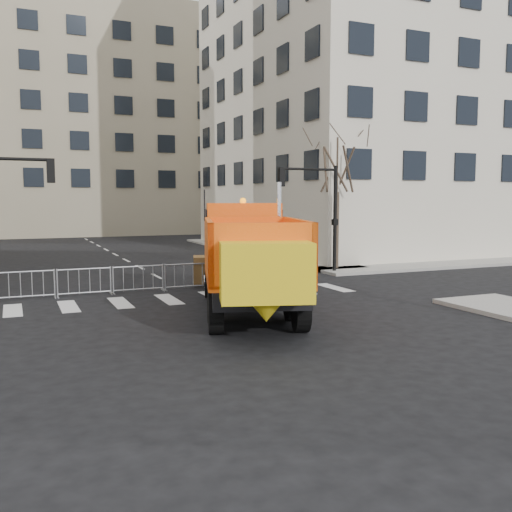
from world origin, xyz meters
name	(u,v)px	position (x,y,z in m)	size (l,w,h in m)	color
ground	(253,327)	(0.00, 0.00, 0.00)	(120.00, 120.00, 0.00)	black
sidewalk_back	(176,285)	(0.00, 8.50, 0.07)	(64.00, 5.00, 0.15)	gray
building_right	(382,37)	(20.00, 22.00, 16.00)	(22.00, 22.00, 32.00)	beige
building_far	(70,124)	(0.00, 52.00, 12.00)	(30.00, 18.00, 24.00)	tan
traffic_light_right	(335,220)	(8.50, 9.50, 2.70)	(0.18, 0.18, 5.40)	black
crowd_barriers	(164,277)	(-0.75, 7.60, 0.55)	(12.60, 0.60, 1.10)	#9EA0A5
street_tree	(337,199)	(9.20, 10.50, 3.75)	(3.00, 3.00, 7.50)	#382B21
plow_truck	(249,255)	(0.65, 1.83, 1.93)	(6.15, 11.57, 4.34)	black
cop_a	(251,264)	(2.88, 7.00, 1.02)	(0.75, 0.49, 2.04)	black
cop_b	(221,269)	(1.49, 6.87, 0.86)	(0.84, 0.65, 1.73)	black
cop_c	(258,267)	(3.19, 7.00, 0.86)	(1.01, 0.42, 1.72)	black
newspaper_box	(232,266)	(2.83, 9.10, 0.70)	(0.45, 0.40, 1.10)	maroon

